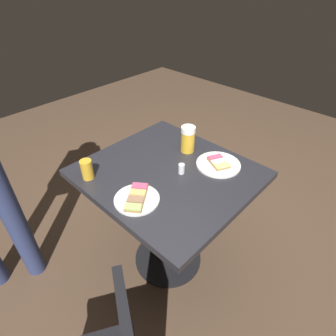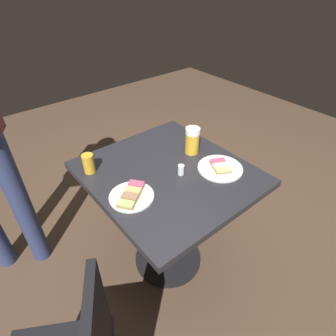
# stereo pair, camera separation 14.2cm
# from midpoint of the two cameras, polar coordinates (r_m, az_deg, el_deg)

# --- Properties ---
(ground_plane) EXTENTS (6.00, 6.00, 0.00)m
(ground_plane) POSITION_cam_midpoint_polar(r_m,az_deg,el_deg) (1.97, -2.16, -18.16)
(ground_plane) COLOR #4C3828
(cafe_table) EXTENTS (0.77, 0.84, 0.74)m
(cafe_table) POSITION_cam_midpoint_polar(r_m,az_deg,el_deg) (1.52, -2.67, -5.15)
(cafe_table) COLOR black
(cafe_table) RESTS_ON ground_plane
(plate_near) EXTENTS (0.23, 0.23, 0.03)m
(plate_near) POSITION_cam_midpoint_polar(r_m,az_deg,el_deg) (1.48, 7.68, 0.77)
(plate_near) COLOR white
(plate_near) RESTS_ON cafe_table
(plate_far) EXTENTS (0.21, 0.21, 0.03)m
(plate_far) POSITION_cam_midpoint_polar(r_m,az_deg,el_deg) (1.27, -9.67, -6.35)
(plate_far) COLOR white
(plate_far) RESTS_ON cafe_table
(beer_mug) EXTENTS (0.12, 0.10, 0.15)m
(beer_mug) POSITION_cam_midpoint_polar(r_m,az_deg,el_deg) (1.55, 1.53, 5.97)
(beer_mug) COLOR gold
(beer_mug) RESTS_ON cafe_table
(beer_glass_small) EXTENTS (0.06, 0.06, 0.10)m
(beer_glass_small) POSITION_cam_midpoint_polar(r_m,az_deg,el_deg) (1.43, -19.13, -0.39)
(beer_glass_small) COLOR gold
(beer_glass_small) RESTS_ON cafe_table
(salt_shaker) EXTENTS (0.03, 0.03, 0.05)m
(salt_shaker) POSITION_cam_midpoint_polar(r_m,az_deg,el_deg) (1.40, -0.09, -0.27)
(salt_shaker) COLOR silver
(salt_shaker) RESTS_ON cafe_table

